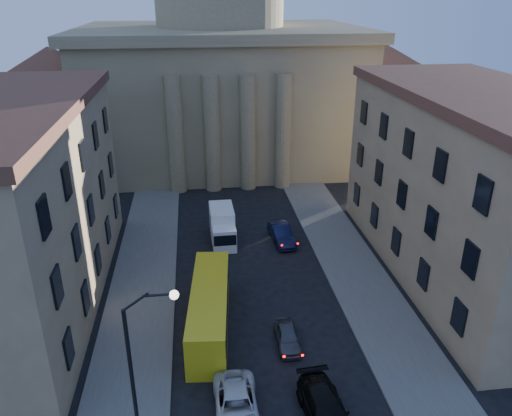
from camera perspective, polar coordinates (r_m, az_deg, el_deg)
The scene contains 12 objects.
sidewalk_left at distance 36.36m, azimuth -13.39°, elevation -12.57°, with size 5.00×60.00×0.15m, color #55534E.
sidewalk_right at distance 38.15m, azimuth 13.33°, elevation -10.66°, with size 5.00×60.00×0.15m, color #55534E.
church at distance 67.50m, azimuth -3.97°, elevation 15.66°, with size 68.02×28.76×36.60m.
building_left at distance 38.30m, azimuth -26.61°, elevation -0.03°, with size 11.60×26.60×14.70m.
building_right at distance 41.63m, azimuth 23.48°, elevation 2.33°, with size 11.60×26.60×14.70m.
street_lamp at distance 25.15m, azimuth -13.03°, elevation -16.24°, with size 2.62×0.44×8.83m.
car_left_mid at distance 28.78m, azimuth -2.25°, elevation -21.66°, with size 2.37×5.14×1.43m, color silver.
car_right_mid at distance 28.65m, azimuth 8.00°, elevation -22.03°, with size 2.18×5.36×1.56m, color black.
car_right_far at distance 33.34m, azimuth 3.62°, elevation -14.47°, with size 1.46×3.62×1.23m, color #444448.
car_right_distant at distance 45.57m, azimuth 2.93°, elevation -2.98°, with size 1.65×4.72×1.56m, color black.
city_bus at distance 34.32m, azimuth -5.32°, elevation -11.25°, with size 3.35×10.72×2.97m.
box_truck at distance 45.61m, azimuth -3.84°, elevation -2.12°, with size 2.20×5.38×2.94m.
Camera 1 is at (-3.92, -11.27, 21.16)m, focal length 35.00 mm.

